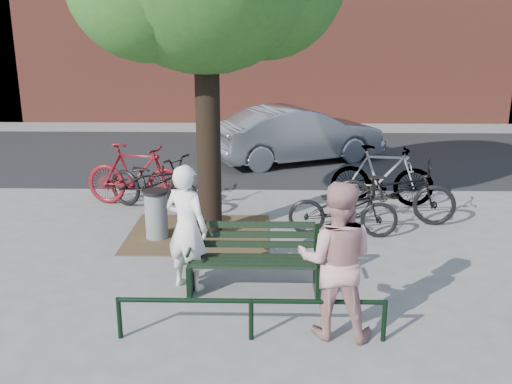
{
  "coord_description": "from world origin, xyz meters",
  "views": [
    {
      "loc": [
        0.18,
        -6.98,
        3.43
      ],
      "look_at": [
        0.01,
        1.0,
        1.11
      ],
      "focal_mm": 40.0,
      "sensor_mm": 36.0,
      "label": 1
    }
  ],
  "objects_px": {
    "litter_bin": "(156,214)",
    "bicycle_c": "(343,209)",
    "person_right": "(336,260)",
    "parked_car": "(297,135)",
    "person_left": "(187,228)",
    "park_bench": "(254,257)"
  },
  "relations": [
    {
      "from": "litter_bin",
      "to": "bicycle_c",
      "type": "relative_size",
      "value": 0.46
    },
    {
      "from": "person_right",
      "to": "parked_car",
      "type": "bearing_deg",
      "value": -80.35
    },
    {
      "from": "parked_car",
      "to": "litter_bin",
      "type": "bearing_deg",
      "value": 131.28
    },
    {
      "from": "person_left",
      "to": "park_bench",
      "type": "bearing_deg",
      "value": -157.4
    },
    {
      "from": "person_left",
      "to": "bicycle_c",
      "type": "xyz_separation_m",
      "value": [
        2.35,
        2.05,
        -0.38
      ]
    },
    {
      "from": "parked_car",
      "to": "bicycle_c",
      "type": "bearing_deg",
      "value": 161.32
    },
    {
      "from": "park_bench",
      "to": "person_left",
      "type": "distance_m",
      "value": 0.98
    },
    {
      "from": "bicycle_c",
      "to": "parked_car",
      "type": "xyz_separation_m",
      "value": [
        -0.51,
        5.49,
        0.25
      ]
    },
    {
      "from": "person_right",
      "to": "parked_car",
      "type": "distance_m",
      "value": 8.74
    },
    {
      "from": "litter_bin",
      "to": "bicycle_c",
      "type": "bearing_deg",
      "value": 3.66
    },
    {
      "from": "litter_bin",
      "to": "parked_car",
      "type": "relative_size",
      "value": 0.19
    },
    {
      "from": "person_left",
      "to": "parked_car",
      "type": "relative_size",
      "value": 0.39
    },
    {
      "from": "person_left",
      "to": "person_right",
      "type": "height_order",
      "value": "person_right"
    },
    {
      "from": "park_bench",
      "to": "bicycle_c",
      "type": "distance_m",
      "value": 2.57
    },
    {
      "from": "person_right",
      "to": "litter_bin",
      "type": "height_order",
      "value": "person_right"
    },
    {
      "from": "person_right",
      "to": "parked_car",
      "type": "relative_size",
      "value": 0.41
    },
    {
      "from": "person_left",
      "to": "parked_car",
      "type": "bearing_deg",
      "value": -76.58
    },
    {
      "from": "litter_bin",
      "to": "park_bench",
      "type": "bearing_deg",
      "value": -48.82
    },
    {
      "from": "person_left",
      "to": "litter_bin",
      "type": "xyz_separation_m",
      "value": [
        -0.78,
        1.85,
        -0.44
      ]
    },
    {
      "from": "park_bench",
      "to": "parked_car",
      "type": "bearing_deg",
      "value": 82.98
    },
    {
      "from": "person_right",
      "to": "person_left",
      "type": "bearing_deg",
      "value": -23.4
    },
    {
      "from": "park_bench",
      "to": "person_right",
      "type": "bearing_deg",
      "value": -49.92
    }
  ]
}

